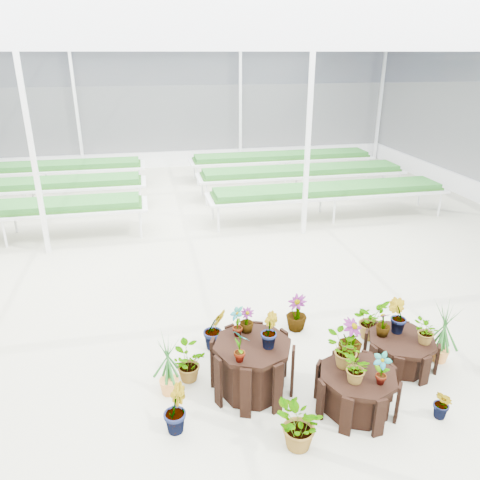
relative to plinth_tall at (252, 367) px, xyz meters
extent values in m
plane|color=gray|center=(-0.46, 1.40, -0.36)|extent=(24.00, 24.00, 0.00)
cylinder|color=black|center=(0.00, 0.00, 0.00)|extent=(1.39, 1.39, 0.72)
cylinder|color=black|center=(1.20, -0.60, -0.10)|extent=(1.12, 1.12, 0.53)
cylinder|color=black|center=(2.20, 0.10, -0.14)|extent=(1.15, 1.15, 0.44)
imported|color=#20581F|center=(-0.15, 0.23, 0.57)|extent=(0.19, 0.25, 0.43)
imported|color=#20581F|center=(0.19, -0.09, 0.60)|extent=(0.26, 0.30, 0.47)
imported|color=#20581F|center=(-0.01, 0.29, 0.53)|extent=(0.25, 0.25, 0.34)
imported|color=#20581F|center=(-0.23, -0.33, 0.59)|extent=(0.26, 0.29, 0.45)
imported|color=#20581F|center=(1.07, -0.44, 0.41)|extent=(0.46, 0.40, 0.48)
imported|color=#20581F|center=(1.37, -0.82, 0.38)|extent=(0.26, 0.27, 0.42)
imported|color=#20581F|center=(1.21, -0.29, 0.44)|extent=(0.44, 0.44, 0.55)
imported|color=#20581F|center=(1.09, -0.75, 0.36)|extent=(0.42, 0.44, 0.38)
imported|color=#20581F|center=(1.95, 0.23, 0.27)|extent=(0.22, 0.22, 0.37)
imported|color=#20581F|center=(2.43, -0.07, 0.26)|extent=(0.43, 0.41, 0.37)
imported|color=#20581F|center=(2.18, 0.28, 0.33)|extent=(0.34, 0.36, 0.51)
imported|color=#20581F|center=(-1.05, -0.51, -0.05)|extent=(0.33, 0.39, 0.61)
imported|color=#20581F|center=(-0.83, 0.38, -0.10)|extent=(0.62, 0.62, 0.52)
imported|color=#20581F|center=(0.30, -1.09, -0.05)|extent=(0.70, 0.73, 0.63)
imported|color=#20581F|center=(2.15, -0.99, -0.14)|extent=(0.20, 0.24, 0.44)
imported|color=#20581F|center=(2.09, 0.85, -0.06)|extent=(0.72, 0.72, 0.60)
imported|color=#20581F|center=(1.03, 1.28, -0.06)|extent=(0.45, 0.45, 0.60)
imported|color=#20581F|center=(-0.33, 1.05, -0.03)|extent=(0.43, 0.39, 0.66)
camera|label=1|loc=(-1.17, -4.92, 3.84)|focal=35.00mm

